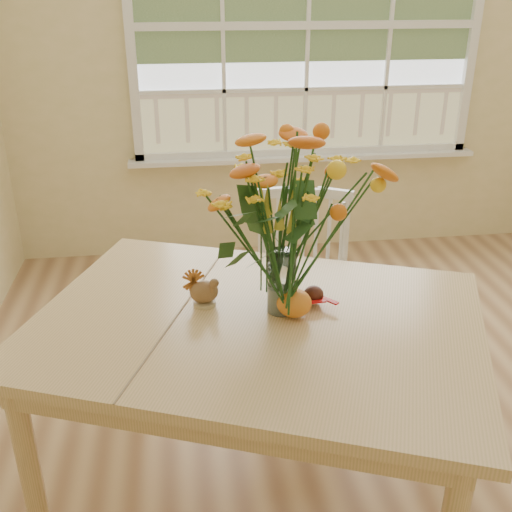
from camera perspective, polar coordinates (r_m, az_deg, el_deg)
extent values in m
cube|color=#966C49|center=(2.70, 14.11, -18.32)|extent=(4.00, 4.50, 0.01)
cube|color=beige|center=(4.17, 4.78, 18.35)|extent=(4.00, 0.02, 2.70)
cube|color=silver|center=(4.14, 4.93, 21.07)|extent=(2.20, 0.00, 1.60)
cube|color=white|center=(4.23, 4.66, 9.32)|extent=(2.42, 0.12, 0.03)
cube|color=tan|center=(2.01, 0.08, -6.46)|extent=(1.75, 1.51, 0.04)
cube|color=tan|center=(2.05, 0.07, -8.13)|extent=(1.59, 1.35, 0.10)
cylinder|color=tan|center=(2.17, -20.70, -18.72)|extent=(0.07, 0.07, 0.75)
cylinder|color=tan|center=(2.76, -10.94, -7.15)|extent=(0.07, 0.07, 0.75)
cylinder|color=tan|center=(2.56, 16.88, -10.60)|extent=(0.07, 0.07, 0.75)
cube|color=white|center=(2.77, 4.34, -4.86)|extent=(0.51, 0.49, 0.05)
cube|color=white|center=(2.81, 4.49, 1.21)|extent=(0.43, 0.12, 0.49)
cylinder|color=white|center=(2.76, 0.66, -10.57)|extent=(0.04, 0.04, 0.42)
cylinder|color=white|center=(3.02, 0.99, -7.12)|extent=(0.04, 0.04, 0.42)
cylinder|color=white|center=(2.77, 7.73, -10.74)|extent=(0.04, 0.04, 0.42)
cylinder|color=white|center=(3.03, 7.38, -7.28)|extent=(0.04, 0.04, 0.42)
cylinder|color=white|center=(2.00, 2.45, -2.47)|extent=(0.10, 0.10, 0.22)
ellipsoid|color=orange|center=(2.00, 3.65, -4.62)|extent=(0.12, 0.12, 0.09)
cylinder|color=#CCB78C|center=(2.09, -4.92, -4.47)|extent=(0.08, 0.08, 0.01)
ellipsoid|color=brown|center=(2.07, -4.97, -3.41)|extent=(0.10, 0.08, 0.08)
ellipsoid|color=#38160F|center=(2.09, 5.51, -3.76)|extent=(0.07, 0.07, 0.06)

